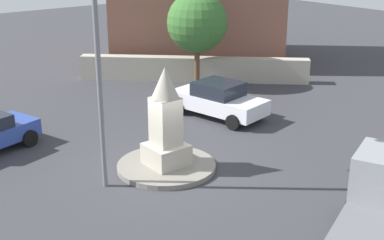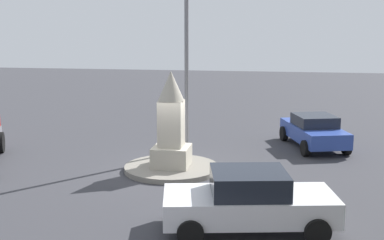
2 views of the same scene
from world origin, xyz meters
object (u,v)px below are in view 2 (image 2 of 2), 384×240
object	(u,v)px
car_blue_near_island	(314,131)
car_white_far_side	(249,201)
streetlamp	(186,19)
monument	(171,125)

from	to	relation	value
car_blue_near_island	car_white_far_side	world-z (taller)	car_white_far_side
streetlamp	car_blue_near_island	distance (m)	7.15
car_blue_near_island	streetlamp	bearing A→B (deg)	-156.78
streetlamp	car_blue_near_island	world-z (taller)	streetlamp
car_blue_near_island	car_white_far_side	distance (m)	9.58
monument	car_blue_near_island	bearing A→B (deg)	40.60
streetlamp	car_white_far_side	distance (m)	8.95
monument	car_white_far_side	distance (m)	5.81
car_blue_near_island	car_white_far_side	bearing A→B (deg)	-103.05
streetlamp	car_blue_near_island	bearing A→B (deg)	23.22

